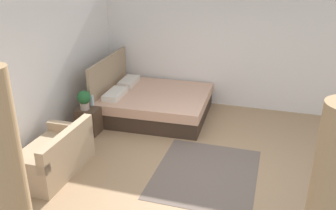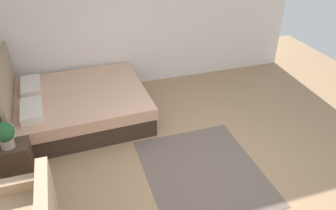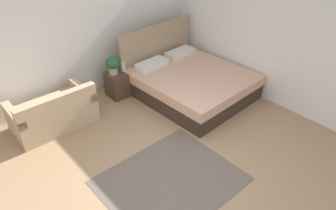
{
  "view_description": "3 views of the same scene",
  "coord_description": "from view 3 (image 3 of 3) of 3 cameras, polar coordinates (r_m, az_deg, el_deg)",
  "views": [
    {
      "loc": [
        -4.99,
        -0.87,
        3.34
      ],
      "look_at": [
        0.44,
        0.78,
        0.97
      ],
      "focal_mm": 38.99,
      "sensor_mm": 36.0,
      "label": 1
    },
    {
      "loc": [
        -3.27,
        1.62,
        3.37
      ],
      "look_at": [
        0.52,
        0.4,
        0.94
      ],
      "focal_mm": 35.82,
      "sensor_mm": 36.0,
      "label": 2
    },
    {
      "loc": [
        -2.13,
        -2.42,
        3.53
      ],
      "look_at": [
        0.48,
        0.55,
        0.91
      ],
      "focal_mm": 33.61,
      "sensor_mm": 36.0,
      "label": 3
    }
  ],
  "objects": [
    {
      "name": "couch",
      "position": [
        6.04,
        -20.0,
        -1.4
      ],
      "size": [
        1.42,
        0.84,
        0.78
      ],
      "color": "tan",
      "rests_on": "ground"
    },
    {
      "name": "nightstand",
      "position": [
        6.68,
        -8.76,
        3.81
      ],
      "size": [
        0.5,
        0.43,
        0.52
      ],
      "color": "#473323",
      "rests_on": "ground"
    },
    {
      "name": "wall_back",
      "position": [
        6.35,
        -19.61,
        11.79
      ],
      "size": [
        9.28,
        0.12,
        2.75
      ],
      "primitive_type": "cube",
      "color": "silver",
      "rests_on": "ground"
    },
    {
      "name": "vase",
      "position": [
        6.56,
        -8.12,
        6.9
      ],
      "size": [
        0.08,
        0.08,
        0.21
      ],
      "color": "silver",
      "rests_on": "nightstand"
    },
    {
      "name": "wall_right",
      "position": [
        6.19,
        22.78,
        10.57
      ],
      "size": [
        0.12,
        6.31,
        2.75
      ],
      "primitive_type": "cube",
      "color": "silver",
      "rests_on": "ground"
    },
    {
      "name": "ground_plane",
      "position": [
        4.79,
        -0.0,
        -14.07
      ],
      "size": [
        9.28,
        9.31,
        0.02
      ],
      "primitive_type": "cube",
      "color": "#9E7A56"
    },
    {
      "name": "potted_plant",
      "position": [
        6.44,
        -10.03,
        7.3
      ],
      "size": [
        0.26,
        0.26,
        0.38
      ],
      "color": "tan",
      "rests_on": "nightstand"
    },
    {
      "name": "area_rug",
      "position": [
        4.81,
        0.43,
        -13.51
      ],
      "size": [
        1.95,
        1.63,
        0.01
      ],
      "primitive_type": "cube",
      "color": "#66564C",
      "rests_on": "ground"
    },
    {
      "name": "bed",
      "position": [
        6.63,
        3.95,
        4.26
      ],
      "size": [
        2.06,
        2.31,
        1.26
      ],
      "color": "#38281E",
      "rests_on": "ground"
    }
  ]
}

